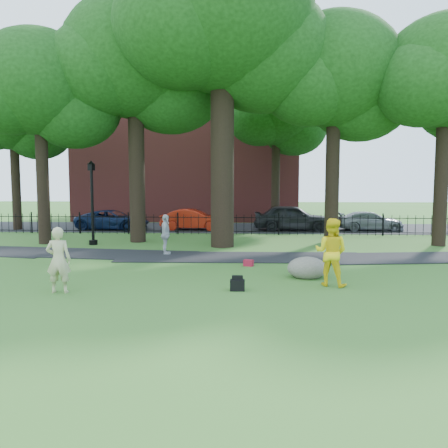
# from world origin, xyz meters

# --- Properties ---
(ground) EXTENTS (120.00, 120.00, 0.00)m
(ground) POSITION_xyz_m (0.00, 0.00, 0.00)
(ground) COLOR #356824
(ground) RESTS_ON ground
(footpath) EXTENTS (36.07, 3.85, 0.03)m
(footpath) POSITION_xyz_m (1.00, 3.90, 0.00)
(footpath) COLOR black
(footpath) RESTS_ON ground
(street) EXTENTS (80.00, 7.00, 0.02)m
(street) POSITION_xyz_m (0.00, 16.00, 0.00)
(street) COLOR black
(street) RESTS_ON ground
(iron_fence) EXTENTS (44.00, 0.04, 1.20)m
(iron_fence) POSITION_xyz_m (0.00, 12.00, 0.60)
(iron_fence) COLOR black
(iron_fence) RESTS_ON ground
(brick_building) EXTENTS (18.00, 8.00, 12.00)m
(brick_building) POSITION_xyz_m (-4.00, 24.00, 6.00)
(brick_building) COLOR maroon
(brick_building) RESTS_ON ground
(big_tree) EXTENTS (10.08, 8.61, 14.37)m
(big_tree) POSITION_xyz_m (0.13, 7.09, 10.14)
(big_tree) COLOR black
(big_tree) RESTS_ON ground
(tree_row) EXTENTS (26.82, 7.96, 12.42)m
(tree_row) POSITION_xyz_m (0.52, 8.40, 8.15)
(tree_row) COLOR black
(tree_row) RESTS_ON ground
(woman) EXTENTS (0.72, 0.52, 1.83)m
(woman) POSITION_xyz_m (-3.90, -2.17, 0.92)
(woman) COLOR #C5BA88
(woman) RESTS_ON ground
(man) EXTENTS (1.20, 1.10, 2.00)m
(man) POSITION_xyz_m (3.73, -0.84, 1.00)
(man) COLOR yellow
(man) RESTS_ON ground
(pedestrian) EXTENTS (0.55, 1.05, 1.71)m
(pedestrian) POSITION_xyz_m (-2.24, 4.45, 0.86)
(pedestrian) COLOR #B3B2B7
(pedestrian) RESTS_ON ground
(boulder) EXTENTS (1.34, 1.06, 0.74)m
(boulder) POSITION_xyz_m (3.18, 0.21, 0.37)
(boulder) COLOR slate
(boulder) RESTS_ON ground
(lamppost) EXTENTS (0.41, 0.41, 4.14)m
(lamppost) POSITION_xyz_m (-6.43, 7.28, 2.03)
(lamppost) COLOR black
(lamppost) RESTS_ON ground
(backpack) EXTENTS (0.42, 0.27, 0.31)m
(backpack) POSITION_xyz_m (1.00, -1.63, 0.15)
(backpack) COLOR black
(backpack) RESTS_ON ground
(red_bag) EXTENTS (0.39, 0.32, 0.23)m
(red_bag) POSITION_xyz_m (1.29, 2.07, 0.12)
(red_bag) COLOR maroon
(red_bag) RESTS_ON ground
(red_sedan) EXTENTS (4.20, 1.54, 1.37)m
(red_sedan) POSITION_xyz_m (-2.41, 14.48, 0.69)
(red_sedan) COLOR #AB1E0D
(red_sedan) RESTS_ON ground
(navy_van) EXTENTS (4.85, 2.56, 1.30)m
(navy_van) POSITION_xyz_m (-7.64, 14.11, 0.65)
(navy_van) COLOR #0B1838
(navy_van) RESTS_ON ground
(grey_car) EXTENTS (5.01, 2.18, 1.68)m
(grey_car) POSITION_xyz_m (4.02, 14.47, 0.84)
(grey_car) COLOR black
(grey_car) RESTS_ON ground
(silver_car) EXTENTS (4.27, 1.87, 1.22)m
(silver_car) POSITION_xyz_m (9.00, 14.78, 0.61)
(silver_car) COLOR gray
(silver_car) RESTS_ON ground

